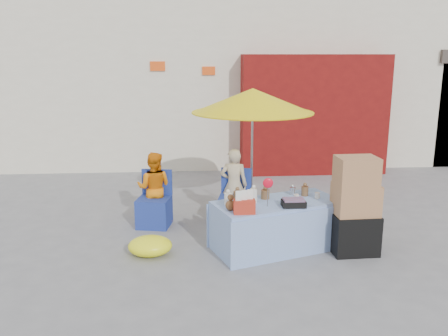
{
  "coord_description": "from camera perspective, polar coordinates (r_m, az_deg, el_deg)",
  "views": [
    {
      "loc": [
        -0.52,
        -6.02,
        2.6
      ],
      "look_at": [
        -0.05,
        0.6,
        1.0
      ],
      "focal_mm": 38.0,
      "sensor_mm": 36.0,
      "label": 1
    }
  ],
  "objects": [
    {
      "name": "box_stack",
      "position": [
        6.52,
        15.47,
        -4.78
      ],
      "size": [
        0.61,
        0.51,
        1.31
      ],
      "rotation": [
        0.0,
        0.0,
        0.04
      ],
      "color": "black",
      "rests_on": "ground"
    },
    {
      "name": "ground",
      "position": [
        6.58,
        0.78,
        -9.72
      ],
      "size": [
        80.0,
        80.0,
        0.0
      ],
      "primitive_type": "plane",
      "color": "slate",
      "rests_on": "ground"
    },
    {
      "name": "tarp_bundle",
      "position": [
        6.42,
        -8.88,
        -9.24
      ],
      "size": [
        0.65,
        0.55,
        0.26
      ],
      "primitive_type": "ellipsoid",
      "rotation": [
        0.0,
        0.0,
        -0.15
      ],
      "color": "#F6F91A",
      "rests_on": "ground"
    },
    {
      "name": "backdrop",
      "position": [
        13.59,
        0.27,
        15.64
      ],
      "size": [
        14.0,
        8.0,
        7.8
      ],
      "color": "silver",
      "rests_on": "ground"
    },
    {
      "name": "chair_right",
      "position": [
        7.44,
        1.3,
        -4.82
      ],
      "size": [
        0.56,
        0.56,
        0.85
      ],
      "rotation": [
        0.0,
        0.0,
        -0.2
      ],
      "color": "navy",
      "rests_on": "ground"
    },
    {
      "name": "market_table",
      "position": [
        6.53,
        6.31,
        -6.76
      ],
      "size": [
        1.91,
        1.34,
        1.05
      ],
      "rotation": [
        0.0,
        0.0,
        0.34
      ],
      "color": "#91B6E8",
      "rests_on": "ground"
    },
    {
      "name": "umbrella",
      "position": [
        7.41,
        3.47,
        8.03
      ],
      "size": [
        1.9,
        1.9,
        2.09
      ],
      "color": "gray",
      "rests_on": "ground"
    },
    {
      "name": "chair_left",
      "position": [
        7.43,
        -8.37,
        -4.99
      ],
      "size": [
        0.56,
        0.56,
        0.85
      ],
      "rotation": [
        0.0,
        0.0,
        -0.2
      ],
      "color": "navy",
      "rests_on": "ground"
    },
    {
      "name": "vendor_orange",
      "position": [
        7.47,
        -8.4,
        -2.39
      ],
      "size": [
        0.63,
        0.53,
        1.14
      ],
      "primitive_type": "imported",
      "rotation": [
        0.0,
        0.0,
        2.94
      ],
      "color": "orange",
      "rests_on": "ground"
    },
    {
      "name": "vendor_beige",
      "position": [
        7.47,
        1.2,
        -2.08
      ],
      "size": [
        0.48,
        0.36,
        1.18
      ],
      "primitive_type": "imported",
      "rotation": [
        0.0,
        0.0,
        2.94
      ],
      "color": "#CBB68F",
      "rests_on": "ground"
    }
  ]
}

